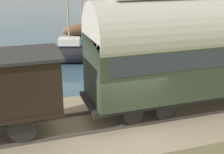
{
  "coord_description": "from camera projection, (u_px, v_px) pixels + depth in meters",
  "views": [
    {
      "loc": [
        -9.21,
        3.81,
        6.13
      ],
      "look_at": [
        4.2,
        -0.64,
        1.12
      ],
      "focal_mm": 50.0,
      "sensor_mm": 36.0,
      "label": 1
    }
  ],
  "objects": [
    {
      "name": "sailboat_brown",
      "position": [
        82.0,
        29.0,
        29.18
      ],
      "size": [
        2.21,
        4.17,
        8.69
      ],
      "rotation": [
        0.0,
        0.0,
        0.27
      ],
      "color": "brown",
      "rests_on": "harbor_water"
    },
    {
      "name": "rail_embankment",
      "position": [
        121.0,
        124.0,
        12.36
      ],
      "size": [
        5.48,
        56.0,
        0.62
      ],
      "color": "gray",
      "rests_on": "ground"
    },
    {
      "name": "rowboat_off_pier",
      "position": [
        167.0,
        64.0,
        20.09
      ],
      "size": [
        1.08,
        2.6,
        0.37
      ],
      "rotation": [
        0.0,
        0.0,
        0.01
      ],
      "color": "#B7B2A3",
      "rests_on": "harbor_water"
    },
    {
      "name": "rowboat_mid_harbor",
      "position": [
        2.0,
        57.0,
        21.57
      ],
      "size": [
        1.31,
        1.99,
        0.43
      ],
      "rotation": [
        0.0,
        0.0,
        -0.25
      ],
      "color": "#B7B2A3",
      "rests_on": "harbor_water"
    },
    {
      "name": "passenger_coach",
      "position": [
        210.0,
        45.0,
        12.51
      ],
      "size": [
        2.58,
        10.36,
        4.69
      ],
      "color": "black",
      "rests_on": "rail_embankment"
    },
    {
      "name": "sailboat_black",
      "position": [
        70.0,
        53.0,
        20.85
      ],
      "size": [
        2.86,
        4.9,
        5.41
      ],
      "rotation": [
        0.0,
        0.0,
        -0.29
      ],
      "color": "black",
      "rests_on": "harbor_water"
    },
    {
      "name": "harbor_water",
      "position": [
        31.0,
        6.0,
        50.95
      ],
      "size": [
        80.0,
        80.0,
        0.01
      ],
      "color": "#38566B",
      "rests_on": "ground"
    },
    {
      "name": "ground_plane",
      "position": [
        131.0,
        144.0,
        11.41
      ],
      "size": [
        200.0,
        200.0,
        0.0
      ],
      "primitive_type": "plane",
      "color": "#607542"
    }
  ]
}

